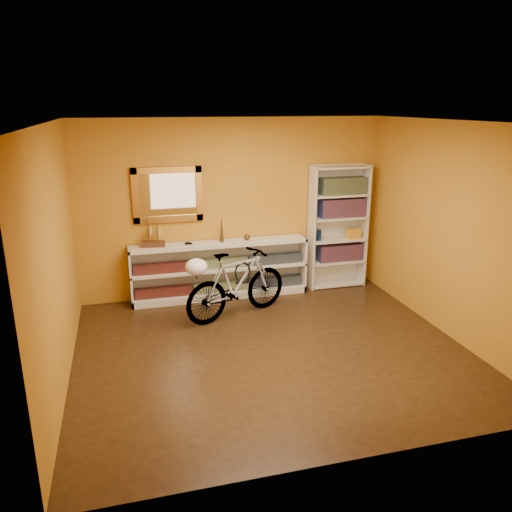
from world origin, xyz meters
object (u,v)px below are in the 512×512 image
object	(u,v)px
bookcase	(338,227)
bicycle	(237,284)
helmet	(196,267)
console_unit	(220,270)

from	to	relation	value
bookcase	bicycle	bearing A→B (deg)	-156.27
bookcase	helmet	distance (m)	2.55
console_unit	helmet	xyz separation A→B (m)	(-0.48, -0.97, 0.40)
bookcase	bicycle	xyz separation A→B (m)	(-1.78, -0.78, -0.48)
console_unit	bookcase	distance (m)	1.93
console_unit	bicycle	xyz separation A→B (m)	(0.08, -0.76, 0.04)
bicycle	console_unit	bearing A→B (deg)	-14.58
console_unit	bicycle	size ratio (longest dim) A/B	1.64
console_unit	bicycle	bearing A→B (deg)	-83.73
bookcase	helmet	world-z (taller)	bookcase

